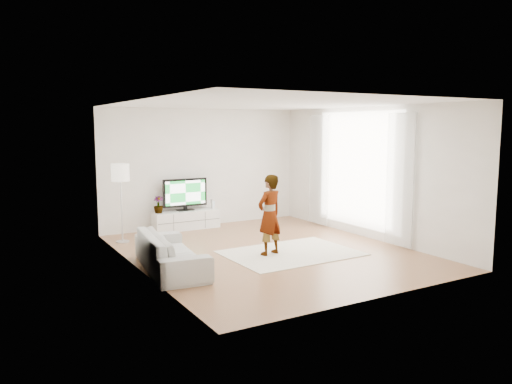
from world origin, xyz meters
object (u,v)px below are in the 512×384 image
media_console (186,220)px  player (270,215)px  floor_lamp (120,176)px  sofa (171,252)px  rug (291,253)px  television (185,193)px

media_console → player: 3.07m
floor_lamp → sofa: bearing=-86.3°
floor_lamp → rug: bearing=-45.2°
media_console → floor_lamp: bearing=-160.8°
player → floor_lamp: bearing=-63.6°
television → player: (0.44, -3.02, -0.08)m
media_console → rug: bearing=-74.5°
television → player: bearing=-81.6°
television → rug: (0.86, -3.12, -0.84)m
sofa → floor_lamp: size_ratio=1.30×
floor_lamp → television: bearing=20.0°
television → floor_lamp: floor_lamp is taller
sofa → floor_lamp: bearing=10.6°
media_console → rug: media_console is taller
media_console → player: player is taller
rug → player: size_ratio=1.62×
floor_lamp → media_console: bearing=19.2°
television → player: 3.05m
television → media_console: bearing=-90.0°
media_console → television: (-0.00, 0.03, 0.62)m
media_console → television: size_ratio=1.46×
media_console → floor_lamp: (-1.65, -0.57, 1.16)m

